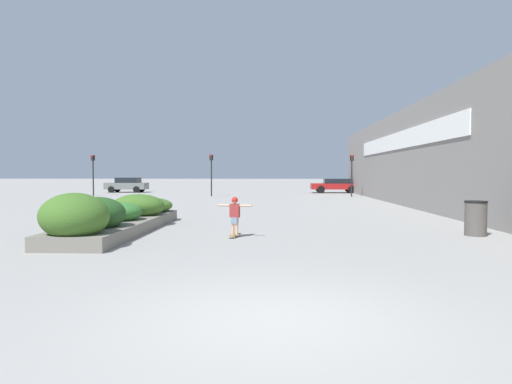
# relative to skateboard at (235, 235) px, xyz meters

# --- Properties ---
(ground_plane) EXTENTS (300.00, 300.00, 0.00)m
(ground_plane) POSITION_rel_skateboard_xyz_m (1.20, -7.51, -0.07)
(ground_plane) COLOR gray
(building_wall_right) EXTENTS (0.67, 44.23, 5.62)m
(building_wall_right) POSITION_rel_skateboard_xyz_m (8.82, 11.15, 2.75)
(building_wall_right) COLOR gray
(building_wall_right) RESTS_ON ground_plane
(planter_box) EXTENTS (1.91, 8.39, 1.41)m
(planter_box) POSITION_rel_skateboard_xyz_m (-3.81, 0.96, 0.48)
(planter_box) COLOR slate
(planter_box) RESTS_ON ground_plane
(skateboard) EXTENTS (0.34, 0.73, 0.09)m
(skateboard) POSITION_rel_skateboard_xyz_m (0.00, 0.00, 0.00)
(skateboard) COLOR olive
(skateboard) RESTS_ON ground_plane
(skateboarder) EXTENTS (1.02, 0.34, 1.11)m
(skateboarder) POSITION_rel_skateboard_xyz_m (-0.00, 0.00, 0.69)
(skateboarder) COLOR tan
(skateboarder) RESTS_ON skateboard
(trash_bin) EXTENTS (0.66, 0.66, 1.06)m
(trash_bin) POSITION_rel_skateboard_xyz_m (7.25, 0.68, 0.46)
(trash_bin) COLOR #514C47
(trash_bin) RESTS_ON ground_plane
(car_leftmost) EXTENTS (4.64, 2.01, 1.37)m
(car_leftmost) POSITION_rel_skateboard_xyz_m (6.96, 30.81, 0.68)
(car_leftmost) COLOR maroon
(car_leftmost) RESTS_ON ground_plane
(car_center_left) EXTENTS (4.38, 2.02, 1.44)m
(car_center_left) POSITION_rel_skateboard_xyz_m (16.63, 27.95, 0.71)
(car_center_left) COLOR silver
(car_center_left) RESTS_ON ground_plane
(car_center_right) EXTENTS (4.01, 1.90, 1.46)m
(car_center_right) POSITION_rel_skateboard_xyz_m (-13.53, 31.16, 0.70)
(car_center_right) COLOR slate
(car_center_right) RESTS_ON ground_plane
(traffic_light_left) EXTENTS (0.28, 0.30, 3.42)m
(traffic_light_left) POSITION_rel_skateboard_xyz_m (-4.11, 24.00, 2.27)
(traffic_light_left) COLOR black
(traffic_light_left) RESTS_ON ground_plane
(traffic_light_right) EXTENTS (0.28, 0.30, 3.36)m
(traffic_light_right) POSITION_rel_skateboard_xyz_m (7.34, 23.87, 2.23)
(traffic_light_right) COLOR black
(traffic_light_right) RESTS_ON ground_plane
(traffic_light_far_left) EXTENTS (0.28, 0.30, 3.41)m
(traffic_light_far_left) POSITION_rel_skateboard_xyz_m (-14.14, 24.28, 2.26)
(traffic_light_far_left) COLOR black
(traffic_light_far_left) RESTS_ON ground_plane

